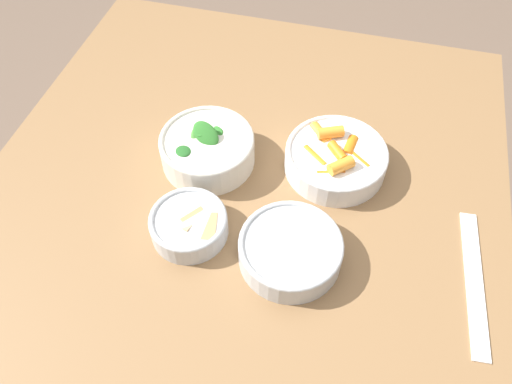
% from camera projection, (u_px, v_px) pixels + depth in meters
% --- Properties ---
extents(ground_plane, '(10.00, 10.00, 0.00)m').
position_uv_depth(ground_plane, '(246.00, 339.00, 1.51)').
color(ground_plane, brown).
extents(dining_table, '(1.11, 0.98, 0.73)m').
position_uv_depth(dining_table, '(240.00, 225.00, 1.01)').
color(dining_table, olive).
rests_on(dining_table, ground_plane).
extents(bowl_carrots, '(0.19, 0.19, 0.07)m').
position_uv_depth(bowl_carrots, '(336.00, 158.00, 0.95)').
color(bowl_carrots, white).
rests_on(bowl_carrots, dining_table).
extents(bowl_greens, '(0.18, 0.18, 0.09)m').
position_uv_depth(bowl_greens, '(207.00, 148.00, 0.95)').
color(bowl_greens, silver).
rests_on(bowl_greens, dining_table).
extents(bowl_beans_hotdog, '(0.17, 0.17, 0.05)m').
position_uv_depth(bowl_beans_hotdog, '(290.00, 250.00, 0.83)').
color(bowl_beans_hotdog, silver).
rests_on(bowl_beans_hotdog, dining_table).
extents(bowl_cookies, '(0.13, 0.13, 0.05)m').
position_uv_depth(bowl_cookies, '(189.00, 224.00, 0.86)').
color(bowl_cookies, silver).
rests_on(bowl_cookies, dining_table).
extents(ruler, '(0.27, 0.05, 0.00)m').
position_uv_depth(ruler, '(474.00, 281.00, 0.82)').
color(ruler, silver).
rests_on(ruler, dining_table).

